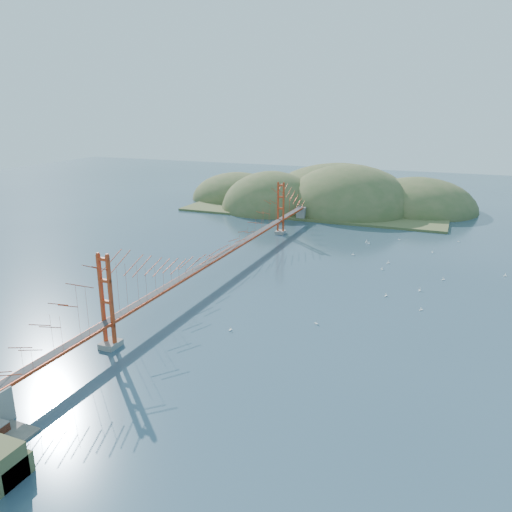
% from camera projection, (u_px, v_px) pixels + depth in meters
% --- Properties ---
extents(ground, '(320.00, 320.00, 0.00)m').
position_uv_depth(ground, '(222.00, 273.00, 86.21)').
color(ground, '#294052').
rests_on(ground, ground).
extents(bridge, '(2.20, 94.40, 12.00)m').
position_uv_depth(bridge, '(221.00, 233.00, 84.36)').
color(bridge, gray).
rests_on(bridge, ground).
extents(far_headlands, '(84.00, 58.00, 25.00)m').
position_uv_depth(far_headlands, '(332.00, 205.00, 146.05)').
color(far_headlands, brown).
rests_on(far_headlands, ground).
extents(sailboat_9, '(0.64, 0.64, 0.67)m').
position_uv_depth(sailboat_9, '(443.00, 279.00, 82.54)').
color(sailboat_9, white).
rests_on(sailboat_9, ground).
extents(sailboat_5, '(0.57, 0.63, 0.72)m').
position_uv_depth(sailboat_5, '(420.00, 290.00, 77.74)').
color(sailboat_5, white).
rests_on(sailboat_5, ground).
extents(sailboat_1, '(0.62, 0.62, 0.64)m').
position_uv_depth(sailboat_1, '(382.00, 269.00, 87.91)').
color(sailboat_1, white).
rests_on(sailboat_1, ground).
extents(sailboat_7, '(0.49, 0.41, 0.57)m').
position_uv_depth(sailboat_7, '(399.00, 239.00, 107.54)').
color(sailboat_7, white).
rests_on(sailboat_7, ground).
extents(sailboat_17, '(0.54, 0.50, 0.60)m').
position_uv_depth(sailboat_17, '(458.00, 241.00, 105.79)').
color(sailboat_17, white).
rests_on(sailboat_17, ground).
extents(sailboat_3, '(0.65, 0.65, 0.69)m').
position_uv_depth(sailboat_3, '(367.00, 242.00, 105.50)').
color(sailboat_3, white).
rests_on(sailboat_3, ground).
extents(sailboat_8, '(0.57, 0.57, 0.63)m').
position_uv_depth(sailboat_8, '(505.00, 276.00, 84.39)').
color(sailboat_8, white).
rests_on(sailboat_8, ground).
extents(sailboat_2, '(0.59, 0.59, 0.64)m').
position_uv_depth(sailboat_2, '(316.00, 323.00, 65.89)').
color(sailboat_2, white).
rests_on(sailboat_2, ground).
extents(sailboat_16, '(0.63, 0.60, 0.71)m').
position_uv_depth(sailboat_16, '(353.00, 254.00, 96.54)').
color(sailboat_16, white).
rests_on(sailboat_16, ground).
extents(sailboat_13, '(0.61, 0.61, 0.64)m').
position_uv_depth(sailboat_13, '(421.00, 310.00, 70.27)').
color(sailboat_13, white).
rests_on(sailboat_13, ground).
extents(sailboat_10, '(0.46, 0.57, 0.66)m').
position_uv_depth(sailboat_10, '(230.00, 329.00, 64.01)').
color(sailboat_10, white).
rests_on(sailboat_10, ground).
extents(sailboat_4, '(0.66, 0.66, 0.69)m').
position_uv_depth(sailboat_4, '(388.00, 263.00, 91.31)').
color(sailboat_4, white).
rests_on(sailboat_4, ground).
extents(sailboat_14, '(0.60, 0.64, 0.72)m').
position_uv_depth(sailboat_14, '(386.00, 295.00, 75.50)').
color(sailboat_14, white).
rests_on(sailboat_14, ground).
extents(sailboat_15, '(0.51, 0.56, 0.63)m').
position_uv_depth(sailboat_15, '(433.00, 252.00, 98.07)').
color(sailboat_15, white).
rests_on(sailboat_15, ground).
extents(sailboat_12, '(0.60, 0.60, 0.65)m').
position_uv_depth(sailboat_12, '(369.00, 243.00, 104.41)').
color(sailboat_12, white).
rests_on(sailboat_12, ground).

